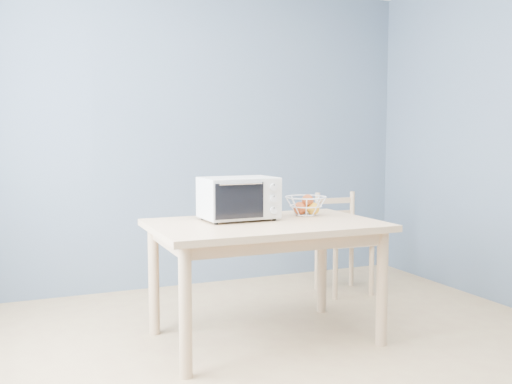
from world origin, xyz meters
name	(u,v)px	position (x,y,z in m)	size (l,w,h in m)	color
room	(322,132)	(0.00, 0.00, 1.30)	(4.01, 4.51, 2.61)	tan
dining_table	(265,238)	(0.02, 0.73, 0.65)	(1.40, 0.90, 0.75)	tan
toaster_oven	(236,198)	(-0.12, 0.88, 0.89)	(0.48, 0.36, 0.27)	beige
fruit_basket	(306,205)	(0.39, 0.90, 0.82)	(0.36, 0.36, 0.14)	silver
dining_chair	(342,243)	(1.07, 1.54, 0.40)	(0.40, 0.40, 0.82)	tan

